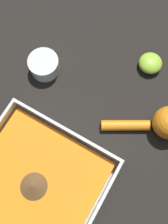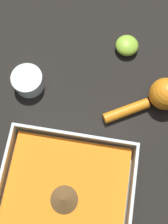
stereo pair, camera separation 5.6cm
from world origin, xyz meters
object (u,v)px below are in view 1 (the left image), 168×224
object	(u,v)px
lemon_squeezer	(163,123)
lemon_half	(150,63)
spice_bowl	(44,65)
square_dish	(35,187)

from	to	relation	value
lemon_squeezer	lemon_half	xyz separation A→B (m)	(0.08, -0.12, -0.02)
spice_bowl	lemon_half	size ratio (longest dim) A/B	1.28
square_dish	spice_bowl	bearing A→B (deg)	-61.61
spice_bowl	lemon_half	world-z (taller)	spice_bowl
spice_bowl	lemon_squeezer	bearing A→B (deg)	-178.76
lemon_squeezer	lemon_half	size ratio (longest dim) A/B	2.99
square_dish	lemon_half	world-z (taller)	square_dish
square_dish	lemon_squeezer	size ratio (longest dim) A/B	1.59
lemon_half	lemon_squeezer	bearing A→B (deg)	124.30
spice_bowl	square_dish	bearing A→B (deg)	118.39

